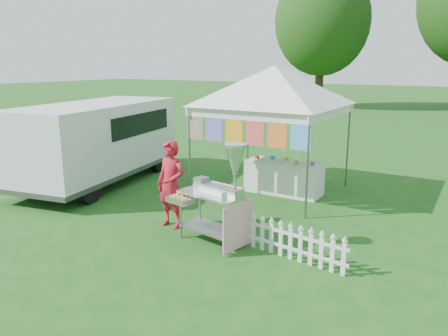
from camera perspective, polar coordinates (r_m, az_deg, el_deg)
The scene contains 8 objects.
ground at distance 7.93m, azimuth -4.77°, elevation -9.16°, with size 120.00×120.00×0.00m, color #1B4F16.
canopy_main at distance 10.34m, azimuth 6.60°, elevation 13.09°, with size 4.24×4.24×3.45m.
tree_left at distance 31.75m, azimuth 12.70°, elevation 18.25°, with size 6.40×6.40×9.53m.
donut_cart at distance 7.29m, azimuth -0.61°, elevation -2.34°, with size 1.41×0.87×1.79m.
vendor at distance 8.26m, azimuth -6.92°, elevation -2.15°, with size 0.61×0.40×1.66m, color #B61628.
cargo_van at distance 11.83m, azimuth -15.85°, elevation 3.58°, with size 2.86×5.24×2.06m.
picket_fence at distance 7.05m, azimuth 9.30°, elevation -9.72°, with size 1.78×0.28×0.56m.
display_table at distance 10.55m, azimuth 7.80°, elevation -1.23°, with size 1.80×0.70×0.77m, color white.
Camera 1 is at (4.33, -5.90, 3.05)m, focal length 35.00 mm.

